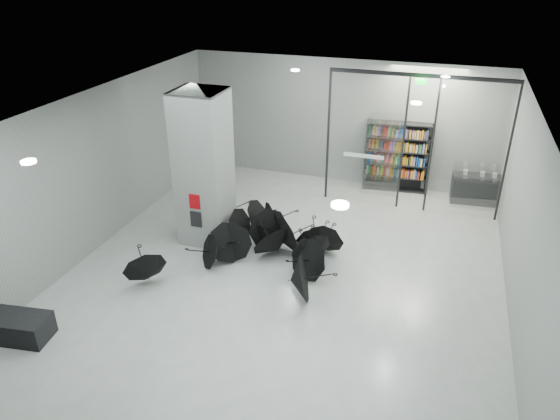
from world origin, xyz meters
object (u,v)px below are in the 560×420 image
(column, at_px, (204,168))
(bench, at_px, (11,326))
(bookshelf, at_px, (397,157))
(umbrella_cluster, at_px, (266,247))
(shop_counter, at_px, (476,189))

(column, bearing_deg, bench, -112.16)
(bookshelf, bearing_deg, umbrella_cluster, -121.91)
(column, xyz_separation_m, bookshelf, (4.37, 4.75, -0.89))
(bookshelf, xyz_separation_m, shop_counter, (2.47, -0.20, -0.68))
(bookshelf, relative_size, umbrella_cluster, 0.46)
(bench, xyz_separation_m, shop_counter, (8.84, 9.46, 0.18))
(column, xyz_separation_m, shop_counter, (6.84, 4.55, -1.56))
(shop_counter, relative_size, umbrella_cluster, 0.30)
(bench, distance_m, umbrella_cluster, 5.83)
(shop_counter, bearing_deg, bookshelf, 170.49)
(column, relative_size, bench, 2.54)
(umbrella_cluster, bearing_deg, column, 164.44)
(bookshelf, height_order, shop_counter, bookshelf)
(bench, xyz_separation_m, bookshelf, (6.37, 9.66, 0.86))
(bench, height_order, shop_counter, shop_counter)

